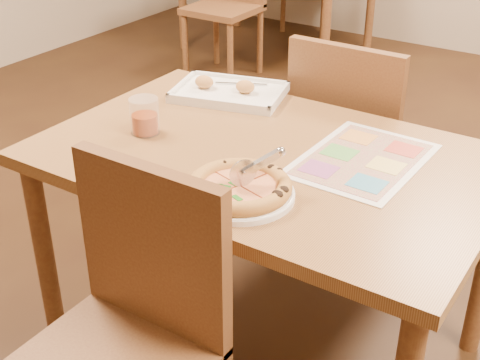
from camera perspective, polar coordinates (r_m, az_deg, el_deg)
The scene contains 9 objects.
dining_table at distance 1.96m, azimuth 2.22°, elevation 0.12°, with size 1.30×0.85×0.72m.
chair_near at distance 1.60m, azimuth -9.31°, elevation -10.81°, with size 0.42×0.42×0.47m.
chair_far at distance 2.47m, azimuth 9.47°, elevation 4.35°, with size 0.42×0.42×0.47m.
plate at distance 1.69m, azimuth 0.00°, elevation -1.26°, with size 0.28×0.28×0.01m, color white.
pizza at distance 1.68m, azimuth -0.06°, elevation -0.58°, with size 0.27×0.27×0.04m.
pizza_cutter at distance 1.67m, azimuth 1.38°, elevation 1.23°, with size 0.09×0.13×0.08m.
appetizer_tray at distance 2.30m, azimuth -0.98°, elevation 7.49°, with size 0.42×0.34×0.06m.
glass_tumbler at distance 2.04m, azimuth -8.14°, elevation 5.25°, with size 0.09×0.09×0.11m.
menu at distance 1.90m, azimuth 10.41°, elevation 1.74°, with size 0.31×0.43×0.01m, color silver.
Camera 1 is at (0.87, -1.48, 1.57)m, focal length 50.00 mm.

